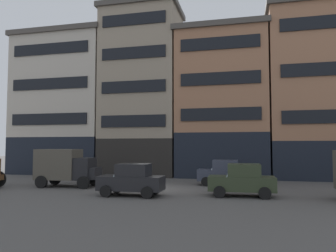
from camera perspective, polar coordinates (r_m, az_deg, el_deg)
name	(u,v)px	position (r m, az deg, el deg)	size (l,w,h in m)	color
ground_plane	(155,189)	(21.77, -2.38, -11.06)	(120.00, 120.00, 0.00)	#4C4947
building_far_left	(64,103)	(36.09, -17.86, 3.87)	(10.19, 5.82, 14.69)	black
building_center_left	(142,90)	(32.65, -4.60, 6.29)	(7.86, 5.82, 16.73)	black
building_center_right	(222,102)	(30.95, 9.51, 4.16)	(8.67, 5.82, 13.84)	black
building_far_right	(325,91)	(31.77, 25.99, 5.62)	(10.03, 5.82, 15.33)	black
delivery_truck_far	(66,166)	(24.00, -17.46, -6.79)	(4.47, 2.43, 2.62)	black
sedan_dark	(132,180)	(18.96, -6.41, -9.39)	(3.71, 1.88, 1.83)	black
sedan_light	(224,173)	(24.09, 9.82, -8.10)	(3.74, 1.93, 1.83)	#333847
sedan_parked_curb	(242,180)	(19.07, 12.91, -9.29)	(3.75, 1.96, 1.83)	#2D3823
pedestrian_officer	(76,168)	(28.26, -15.96, -7.19)	(0.41, 0.41, 1.79)	black
fire_hydrant_curbside	(134,175)	(27.82, -6.07, -8.51)	(0.24, 0.24, 0.83)	maroon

